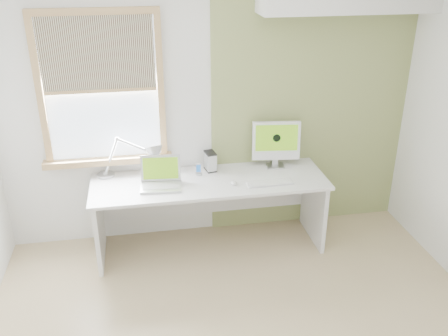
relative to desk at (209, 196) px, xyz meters
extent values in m
cube|color=white|center=(0.08, 0.32, 0.77)|extent=(4.00, 0.02, 2.60)
cube|color=#8A9459|center=(1.08, 0.30, 0.77)|extent=(2.00, 0.02, 2.60)
cube|color=tan|center=(-1.45, 0.28, 1.02)|extent=(0.06, 0.06, 1.42)
cube|color=tan|center=(-0.39, 0.28, 1.02)|extent=(0.06, 0.06, 1.42)
cube|color=tan|center=(-0.92, 0.28, 1.70)|extent=(1.00, 0.06, 0.06)
cube|color=tan|center=(-0.92, 0.26, 0.34)|extent=(1.20, 0.14, 0.06)
cube|color=#D1E2F9|center=(-0.92, 0.30, 1.02)|extent=(1.00, 0.01, 1.30)
cube|color=beige|center=(-0.92, 0.25, 1.34)|extent=(0.98, 0.02, 0.65)
cube|color=tan|center=(-0.92, 0.25, 1.02)|extent=(0.98, 0.03, 0.03)
cube|color=silver|center=(0.00, -0.06, 0.18)|extent=(2.20, 0.70, 0.03)
cube|color=silver|center=(-1.05, -0.06, -0.18)|extent=(0.04, 0.64, 0.70)
cube|color=silver|center=(1.05, -0.06, -0.18)|extent=(0.04, 0.64, 0.70)
cube|color=silver|center=(0.00, 0.26, -0.08)|extent=(2.08, 0.02, 0.48)
cylinder|color=#B5B8BA|center=(-0.96, 0.21, 0.21)|extent=(0.19, 0.19, 0.02)
sphere|color=#B5B8BA|center=(-0.96, 0.21, 0.22)|extent=(0.06, 0.06, 0.05)
cylinder|color=#B5B8BA|center=(-0.89, 0.20, 0.40)|extent=(0.17, 0.05, 0.36)
sphere|color=#B5B8BA|center=(-0.82, 0.18, 0.57)|extent=(0.05, 0.05, 0.04)
cylinder|color=#B5B8BA|center=(-0.67, 0.14, 0.51)|extent=(0.31, 0.13, 0.14)
sphere|color=#B5B8BA|center=(-0.52, 0.09, 0.46)|extent=(0.05, 0.05, 0.04)
cone|color=#B5B8BA|center=(-0.49, 0.08, 0.43)|extent=(0.23, 0.26, 0.22)
cube|color=#B5B8BA|center=(-0.46, -0.13, 0.21)|extent=(0.39, 0.29, 0.02)
cube|color=#B2B5B7|center=(-0.46, -0.13, 0.22)|extent=(0.32, 0.18, 0.00)
cube|color=#B5B8BA|center=(-0.45, 0.00, 0.33)|extent=(0.37, 0.11, 0.24)
cube|color=#4B7911|center=(-0.45, -0.01, 0.33)|extent=(0.32, 0.08, 0.19)
cylinder|color=#B5B8BA|center=(-0.09, 0.08, 0.20)|extent=(0.07, 0.07, 0.02)
cube|color=#B5B8BA|center=(-0.09, 0.08, 0.26)|extent=(0.05, 0.01, 0.10)
cube|color=#194C99|center=(-0.09, 0.08, 0.26)|extent=(0.04, 0.00, 0.07)
cube|color=#B5B8BA|center=(0.04, 0.17, 0.29)|extent=(0.11, 0.16, 0.19)
cube|color=black|center=(0.04, 0.17, 0.38)|extent=(0.11, 0.16, 0.01)
cube|color=black|center=(0.04, 0.17, 0.20)|extent=(0.11, 0.16, 0.01)
cube|color=#B5B8BA|center=(0.69, 0.14, 0.20)|extent=(0.19, 0.17, 0.01)
cube|color=#B5B8BA|center=(0.69, 0.17, 0.28)|extent=(0.06, 0.03, 0.15)
cube|color=white|center=(0.69, 0.16, 0.46)|extent=(0.47, 0.14, 0.38)
cube|color=#4B7911|center=(0.69, 0.13, 0.50)|extent=(0.41, 0.08, 0.26)
cylinder|color=black|center=(0.69, 0.13, 0.50)|extent=(0.08, 0.02, 0.08)
cube|color=white|center=(0.54, -0.23, 0.20)|extent=(0.43, 0.13, 0.02)
cube|color=white|center=(0.54, -0.23, 0.21)|extent=(0.40, 0.10, 0.00)
ellipsoid|color=white|center=(0.21, -0.18, 0.21)|extent=(0.07, 0.10, 0.03)
camera|label=1|loc=(-0.60, -4.15, 2.21)|focal=39.38mm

